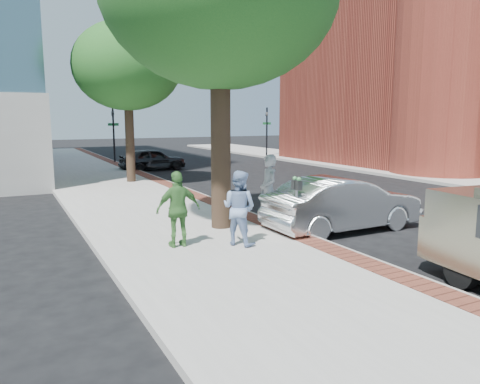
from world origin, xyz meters
TOP-DOWN VIEW (x-y plane):
  - ground at (0.00, 0.00)m, footprint 120.00×120.00m
  - sidewalk at (-1.50, 8.00)m, footprint 5.00×60.00m
  - brick_strip at (0.70, 8.00)m, footprint 0.60×60.00m
  - curb at (1.05, 8.00)m, footprint 0.10×60.00m
  - sidewalk_far at (14.50, 8.00)m, footprint 5.00×60.00m
  - church at (20.98, 13.13)m, footprint 19.00×16.00m
  - signal_near at (0.90, 22.00)m, footprint 0.70×0.15m
  - signal_far at (12.50, 22.00)m, footprint 0.70×0.15m
  - tree_far at (-0.50, 12.00)m, footprint 4.80×4.80m
  - parking_meter at (0.67, 0.22)m, footprint 0.12×0.32m
  - person_gray at (0.62, 1.48)m, footprint 0.56×0.77m
  - person_officer at (-0.96, 0.13)m, footprint 1.00×1.05m
  - person_green at (-2.26, 0.58)m, footprint 1.02×0.45m
  - sedan_silver at (2.44, 0.59)m, footprint 4.49×1.64m
  - bg_car at (2.09, 17.30)m, footprint 3.90×1.79m

SIDE VIEW (x-z plane):
  - ground at x=0.00m, z-range 0.00..0.00m
  - sidewalk at x=-1.50m, z-range 0.00..0.15m
  - curb at x=1.05m, z-range 0.00..0.15m
  - sidewalk_far at x=14.50m, z-range 0.00..0.15m
  - brick_strip at x=0.70m, z-range 0.15..0.16m
  - bg_car at x=2.09m, z-range 0.00..1.29m
  - sedan_silver at x=2.44m, z-range 0.00..1.47m
  - person_officer at x=-0.96m, z-range 0.15..1.87m
  - person_green at x=-2.26m, z-range 0.15..1.88m
  - person_gray at x=0.62m, z-range 0.15..2.08m
  - parking_meter at x=0.67m, z-range 0.47..1.94m
  - signal_near at x=0.90m, z-range 0.35..4.15m
  - signal_far at x=12.50m, z-range 0.35..4.15m
  - tree_far at x=-0.50m, z-range 1.73..8.87m
  - church at x=20.98m, z-range -2.94..17.46m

